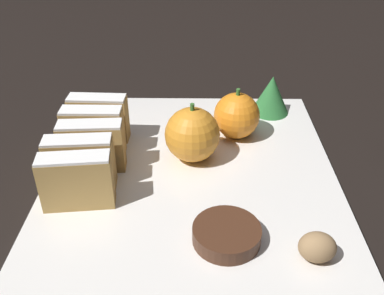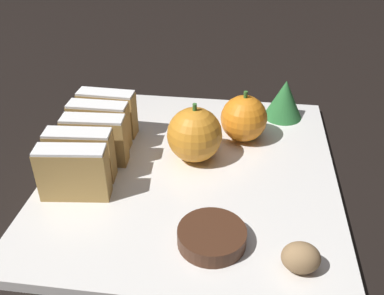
{
  "view_description": "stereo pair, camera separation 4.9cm",
  "coord_description": "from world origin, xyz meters",
  "px_view_note": "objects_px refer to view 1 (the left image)",
  "views": [
    {
      "loc": [
        0.01,
        -0.41,
        0.31
      ],
      "look_at": [
        0.0,
        0.0,
        0.04
      ],
      "focal_mm": 40.0,
      "sensor_mm": 36.0,
      "label": 1
    },
    {
      "loc": [
        0.06,
        -0.41,
        0.31
      ],
      "look_at": [
        0.0,
        0.0,
        0.04
      ],
      "focal_mm": 40.0,
      "sensor_mm": 36.0,
      "label": 2
    }
  ],
  "objects_px": {
    "chocolate_cookie": "(227,234)",
    "orange_far": "(237,116)",
    "orange_near": "(191,135)",
    "walnut": "(317,247)"
  },
  "relations": [
    {
      "from": "chocolate_cookie",
      "to": "orange_near",
      "type": "bearing_deg",
      "value": 104.62
    },
    {
      "from": "chocolate_cookie",
      "to": "walnut",
      "type": "bearing_deg",
      "value": -15.05
    },
    {
      "from": "chocolate_cookie",
      "to": "orange_far",
      "type": "bearing_deg",
      "value": 83.36
    },
    {
      "from": "orange_near",
      "to": "chocolate_cookie",
      "type": "height_order",
      "value": "orange_near"
    },
    {
      "from": "orange_near",
      "to": "chocolate_cookie",
      "type": "relative_size",
      "value": 1.13
    },
    {
      "from": "walnut",
      "to": "orange_near",
      "type": "bearing_deg",
      "value": 125.76
    },
    {
      "from": "orange_near",
      "to": "walnut",
      "type": "height_order",
      "value": "orange_near"
    },
    {
      "from": "orange_near",
      "to": "walnut",
      "type": "relative_size",
      "value": 2.16
    },
    {
      "from": "orange_near",
      "to": "orange_far",
      "type": "relative_size",
      "value": 1.09
    },
    {
      "from": "orange_near",
      "to": "chocolate_cookie",
      "type": "distance_m",
      "value": 0.15
    }
  ]
}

